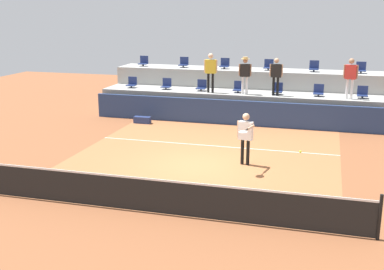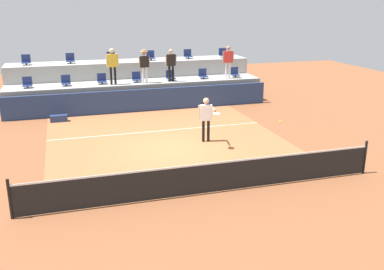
# 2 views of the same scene
# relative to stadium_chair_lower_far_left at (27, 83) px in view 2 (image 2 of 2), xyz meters

# --- Properties ---
(ground_plane) EXTENTS (40.00, 40.00, 0.00)m
(ground_plane) POSITION_rel_stadium_chair_lower_far_left_xyz_m (5.31, -7.23, -1.46)
(ground_plane) COLOR brown
(court_inner_paint) EXTENTS (9.00, 10.00, 0.01)m
(court_inner_paint) POSITION_rel_stadium_chair_lower_far_left_xyz_m (5.31, -6.23, -1.46)
(court_inner_paint) COLOR #A36038
(court_inner_paint) RESTS_ON ground_plane
(court_service_line) EXTENTS (9.00, 0.06, 0.00)m
(court_service_line) POSITION_rel_stadium_chair_lower_far_left_xyz_m (5.31, -4.83, -1.46)
(court_service_line) COLOR silver
(court_service_line) RESTS_ON ground_plane
(tennis_net) EXTENTS (10.48, 0.08, 1.07)m
(tennis_net) POSITION_rel_stadium_chair_lower_far_left_xyz_m (5.31, -11.23, -0.97)
(tennis_net) COLOR black
(tennis_net) RESTS_ON ground_plane
(sponsor_backboard) EXTENTS (13.00, 0.16, 1.10)m
(sponsor_backboard) POSITION_rel_stadium_chair_lower_far_left_xyz_m (5.31, -1.23, -0.91)
(sponsor_backboard) COLOR navy
(sponsor_backboard) RESTS_ON ground_plane
(seating_tier_lower) EXTENTS (13.00, 1.80, 1.25)m
(seating_tier_lower) POSITION_rel_stadium_chair_lower_far_left_xyz_m (5.31, 0.07, -0.84)
(seating_tier_lower) COLOR #9E9E99
(seating_tier_lower) RESTS_ON ground_plane
(seating_tier_upper) EXTENTS (13.00, 1.80, 2.10)m
(seating_tier_upper) POSITION_rel_stadium_chair_lower_far_left_xyz_m (5.31, 1.87, -0.41)
(seating_tier_upper) COLOR #9E9E99
(seating_tier_upper) RESTS_ON ground_plane
(stadium_chair_lower_far_left) EXTENTS (0.44, 0.40, 0.52)m
(stadium_chair_lower_far_left) POSITION_rel_stadium_chair_lower_far_left_xyz_m (0.00, 0.00, 0.00)
(stadium_chair_lower_far_left) COLOR #2D2D33
(stadium_chair_lower_far_left) RESTS_ON seating_tier_lower
(stadium_chair_lower_left) EXTENTS (0.44, 0.40, 0.52)m
(stadium_chair_lower_left) POSITION_rel_stadium_chair_lower_far_left_xyz_m (1.78, 0.00, 0.00)
(stadium_chair_lower_left) COLOR #2D2D33
(stadium_chair_lower_left) RESTS_ON seating_tier_lower
(stadium_chair_lower_mid_left) EXTENTS (0.44, 0.40, 0.52)m
(stadium_chair_lower_mid_left) POSITION_rel_stadium_chair_lower_far_left_xyz_m (3.51, 0.00, 0.00)
(stadium_chair_lower_mid_left) COLOR #2D2D33
(stadium_chair_lower_mid_left) RESTS_ON seating_tier_lower
(stadium_chair_lower_center) EXTENTS (0.44, 0.40, 0.52)m
(stadium_chair_lower_center) POSITION_rel_stadium_chair_lower_far_left_xyz_m (5.27, 0.00, 0.00)
(stadium_chair_lower_center) COLOR #2D2D33
(stadium_chair_lower_center) RESTS_ON seating_tier_lower
(stadium_chair_lower_mid_right) EXTENTS (0.44, 0.40, 0.52)m
(stadium_chair_lower_mid_right) POSITION_rel_stadium_chair_lower_far_left_xyz_m (7.05, 0.00, 0.00)
(stadium_chair_lower_mid_right) COLOR #2D2D33
(stadium_chair_lower_mid_right) RESTS_ON seating_tier_lower
(stadium_chair_lower_right) EXTENTS (0.44, 0.40, 0.52)m
(stadium_chair_lower_right) POSITION_rel_stadium_chair_lower_far_left_xyz_m (8.85, 0.00, 0.00)
(stadium_chair_lower_right) COLOR #2D2D33
(stadium_chair_lower_right) RESTS_ON seating_tier_lower
(stadium_chair_lower_far_right) EXTENTS (0.44, 0.40, 0.52)m
(stadium_chair_lower_far_right) POSITION_rel_stadium_chair_lower_far_left_xyz_m (10.68, 0.00, 0.00)
(stadium_chair_lower_far_right) COLOR #2D2D33
(stadium_chair_lower_far_right) RESTS_ON seating_tier_lower
(stadium_chair_upper_far_left) EXTENTS (0.44, 0.40, 0.52)m
(stadium_chair_upper_far_left) POSITION_rel_stadium_chair_lower_far_left_xyz_m (-0.07, 1.80, 0.85)
(stadium_chair_upper_far_left) COLOR #2D2D33
(stadium_chair_upper_far_left) RESTS_ON seating_tier_upper
(stadium_chair_upper_left) EXTENTS (0.44, 0.40, 0.52)m
(stadium_chair_upper_left) POSITION_rel_stadium_chair_lower_far_left_xyz_m (2.11, 1.80, 0.85)
(stadium_chair_upper_left) COLOR #2D2D33
(stadium_chair_upper_left) RESTS_ON seating_tier_upper
(stadium_chair_upper_mid_left) EXTENTS (0.44, 0.40, 0.52)m
(stadium_chair_upper_mid_left) POSITION_rel_stadium_chair_lower_far_left_xyz_m (4.23, 1.80, 0.85)
(stadium_chair_upper_mid_left) COLOR #2D2D33
(stadium_chair_upper_mid_left) RESTS_ON seating_tier_upper
(stadium_chair_upper_mid_right) EXTENTS (0.44, 0.40, 0.52)m
(stadium_chair_upper_mid_right) POSITION_rel_stadium_chair_lower_far_left_xyz_m (6.40, 1.80, 0.85)
(stadium_chair_upper_mid_right) COLOR #2D2D33
(stadium_chair_upper_mid_right) RESTS_ON seating_tier_upper
(stadium_chair_upper_right) EXTENTS (0.44, 0.40, 0.52)m
(stadium_chair_upper_right) POSITION_rel_stadium_chair_lower_far_left_xyz_m (8.53, 1.80, 0.85)
(stadium_chair_upper_right) COLOR #2D2D33
(stadium_chair_upper_right) RESTS_ON seating_tier_upper
(stadium_chair_upper_far_right) EXTENTS (0.44, 0.40, 0.52)m
(stadium_chair_upper_far_right) POSITION_rel_stadium_chair_lower_far_left_xyz_m (10.64, 1.80, 0.85)
(stadium_chair_upper_far_right) COLOR #2D2D33
(stadium_chair_upper_far_right) RESTS_ON seating_tier_upper
(tennis_player) EXTENTS (0.60, 1.27, 1.73)m
(tennis_player) POSITION_rel_stadium_chair_lower_far_left_xyz_m (6.75, -6.76, -0.40)
(tennis_player) COLOR black
(tennis_player) RESTS_ON ground_plane
(spectator_leaning_on_rail) EXTENTS (0.62, 0.26, 1.79)m
(spectator_leaning_on_rail) POSITION_rel_stadium_chair_lower_far_left_xyz_m (4.04, -0.38, 0.88)
(spectator_leaning_on_rail) COLOR black
(spectator_leaning_on_rail) RESTS_ON seating_tier_lower
(spectator_with_hat) EXTENTS (0.57, 0.44, 1.66)m
(spectator_with_hat) POSITION_rel_stadium_chair_lower_far_left_xyz_m (5.62, -0.38, 0.80)
(spectator_with_hat) COLOR white
(spectator_with_hat) RESTS_ON seating_tier_lower
(spectator_in_grey) EXTENTS (0.58, 0.22, 1.65)m
(spectator_in_grey) POSITION_rel_stadium_chair_lower_far_left_xyz_m (7.00, -0.38, 0.78)
(spectator_in_grey) COLOR black
(spectator_in_grey) RESTS_ON seating_tier_lower
(spectator_in_white) EXTENTS (0.60, 0.25, 1.73)m
(spectator_in_white) POSITION_rel_stadium_chair_lower_far_left_xyz_m (10.11, -0.38, 0.83)
(spectator_in_white) COLOR white
(spectator_in_white) RESTS_ON seating_tier_lower
(tennis_ball) EXTENTS (0.07, 0.07, 0.07)m
(tennis_ball) POSITION_rel_stadium_chair_lower_far_left_xyz_m (8.63, -9.10, -0.19)
(tennis_ball) COLOR #CCE033
(equipment_bag) EXTENTS (0.76, 0.28, 0.30)m
(equipment_bag) POSITION_rel_stadium_chair_lower_far_left_xyz_m (1.31, -2.05, -1.31)
(equipment_bag) COLOR navy
(equipment_bag) RESTS_ON ground_plane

